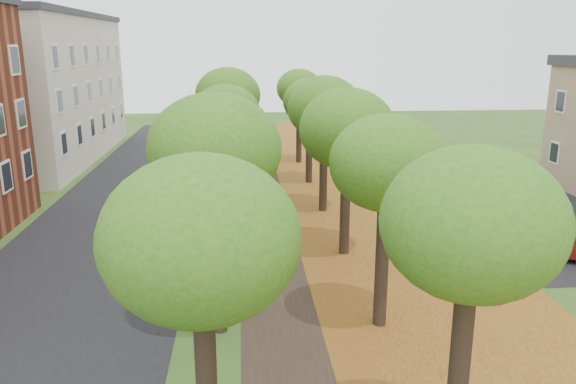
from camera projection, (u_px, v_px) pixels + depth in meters
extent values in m
cube|color=black|center=(107.00, 235.00, 24.93)|extent=(8.00, 70.00, 0.01)
cube|color=black|center=(276.00, 231.00, 25.54)|extent=(3.20, 70.00, 0.01)
cube|color=#9D691D|center=(383.00, 228.00, 25.94)|extent=(7.50, 70.00, 0.01)
cube|color=black|center=(548.00, 217.00, 27.59)|extent=(9.00, 16.00, 0.01)
ellipsoid|color=#2B6515|center=(200.00, 239.00, 9.62)|extent=(3.45, 3.45, 2.93)
cylinder|color=black|center=(219.00, 269.00, 16.19)|extent=(0.40, 0.40, 3.91)
ellipsoid|color=#2B6515|center=(215.00, 165.00, 15.40)|extent=(3.45, 3.45, 2.93)
cylinder|color=black|center=(224.00, 210.00, 21.97)|extent=(0.40, 0.40, 3.91)
ellipsoid|color=#2B6515|center=(222.00, 132.00, 21.18)|extent=(3.45, 3.45, 2.93)
cylinder|color=black|center=(227.00, 175.00, 27.75)|extent=(0.40, 0.40, 3.91)
ellipsoid|color=#2B6515|center=(226.00, 113.00, 26.95)|extent=(3.45, 3.45, 2.93)
cylinder|color=black|center=(229.00, 152.00, 33.52)|extent=(0.40, 0.40, 3.91)
ellipsoid|color=#2B6515|center=(228.00, 100.00, 32.73)|extent=(3.45, 3.45, 2.93)
cylinder|color=black|center=(231.00, 136.00, 39.30)|extent=(0.40, 0.40, 3.91)
ellipsoid|color=#2B6515|center=(230.00, 92.00, 38.51)|extent=(3.45, 3.45, 2.93)
cylinder|color=black|center=(458.00, 382.00, 10.80)|extent=(0.40, 0.40, 3.91)
ellipsoid|color=#2B6515|center=(471.00, 231.00, 10.01)|extent=(3.45, 3.45, 2.93)
cylinder|color=black|center=(382.00, 264.00, 16.58)|extent=(0.40, 0.40, 3.91)
ellipsoid|color=#2B6515|center=(387.00, 162.00, 15.79)|extent=(3.45, 3.45, 2.93)
cylinder|color=black|center=(345.00, 207.00, 22.36)|extent=(0.40, 0.40, 3.91)
ellipsoid|color=#2B6515|center=(347.00, 130.00, 21.56)|extent=(3.45, 3.45, 2.93)
cylinder|color=black|center=(323.00, 173.00, 28.13)|extent=(0.40, 0.40, 3.91)
ellipsoid|color=#2B6515|center=(324.00, 112.00, 27.34)|extent=(3.45, 3.45, 2.93)
cylinder|color=black|center=(309.00, 151.00, 33.91)|extent=(0.40, 0.40, 3.91)
ellipsoid|color=#2B6515|center=(310.00, 100.00, 33.12)|extent=(3.45, 3.45, 2.93)
cylinder|color=black|center=(299.00, 135.00, 39.69)|extent=(0.40, 0.40, 3.91)
ellipsoid|color=#2B6515|center=(299.00, 91.00, 38.89)|extent=(3.45, 3.45, 2.93)
cube|color=beige|center=(23.00, 90.00, 40.21)|extent=(10.00, 20.00, 10.00)
cube|color=#2D2D33|center=(14.00, 14.00, 38.87)|extent=(10.30, 20.30, 0.40)
imported|color=#A5A6AA|center=(566.00, 238.00, 22.54)|extent=(4.12, 1.98, 1.36)
imported|color=maroon|center=(558.00, 239.00, 22.25)|extent=(4.82, 3.19, 1.50)
imported|color=#343439|center=(492.00, 198.00, 28.12)|extent=(5.31, 2.62, 1.48)
imported|color=white|center=(489.00, 197.00, 28.47)|extent=(5.36, 3.56, 1.37)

